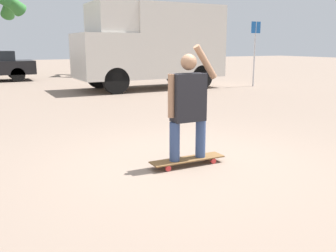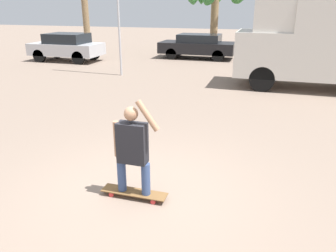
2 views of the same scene
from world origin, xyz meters
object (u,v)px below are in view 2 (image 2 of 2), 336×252
object	(u,v)px
parked_car_silver	(67,46)
camper_van	(318,42)
skateboard	(134,193)
parked_car_black	(198,46)
person_skateboarder	(132,146)

from	to	relation	value
parked_car_silver	camper_van	bearing A→B (deg)	-13.46
skateboard	parked_car_black	size ratio (longest dim) A/B	0.25
skateboard	camper_van	size ratio (longest dim) A/B	0.20
person_skateboarder	camper_van	world-z (taller)	camper_van
person_skateboarder	parked_car_black	world-z (taller)	person_skateboarder
skateboard	parked_car_black	world-z (taller)	parked_car_black
camper_van	skateboard	bearing A→B (deg)	-111.86
person_skateboarder	parked_car_black	xyz separation A→B (m)	(-2.08, 14.72, -0.16)
camper_van	person_skateboarder	bearing A→B (deg)	-111.86
person_skateboarder	parked_car_black	bearing A→B (deg)	98.06
parked_car_black	parked_car_silver	xyz separation A→B (m)	(-6.71, -3.00, 0.06)
camper_van	parked_car_silver	distance (m)	12.69
parked_car_black	parked_car_silver	size ratio (longest dim) A/B	1.11
parked_car_black	skateboard	bearing A→B (deg)	-81.93
skateboard	parked_car_silver	xyz separation A→B (m)	(-8.79, 11.72, 0.71)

